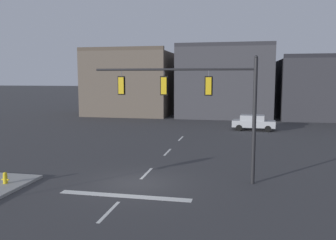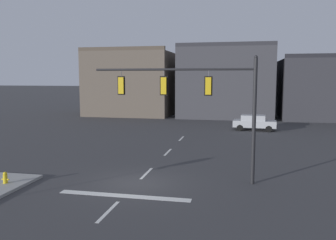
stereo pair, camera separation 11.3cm
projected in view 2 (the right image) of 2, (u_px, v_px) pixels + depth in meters
The scene contains 7 objects.
ground_plane at pixel (136, 183), 18.53m from camera, with size 400.00×400.00×0.00m, color #353538.
stop_bar_paint at pixel (124, 196), 16.59m from camera, with size 6.40×0.50×0.01m, color silver.
lane_centreline at pixel (146, 173), 20.48m from camera, with size 0.16×26.40×0.01m.
signal_mast_near_side at pixel (199, 96), 18.51m from camera, with size 8.63×0.43×6.66m.
car_lot_nearside at pixel (254, 122), 37.13m from camera, with size 4.55×2.17×1.61m.
fire_hydrant at pixel (5, 180), 18.05m from camera, with size 0.40×0.30×0.75m.
building_row at pixel (250, 84), 49.49m from camera, with size 46.68×11.12×10.05m.
Camera 2 is at (5.34, -17.27, 5.54)m, focal length 37.71 mm.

